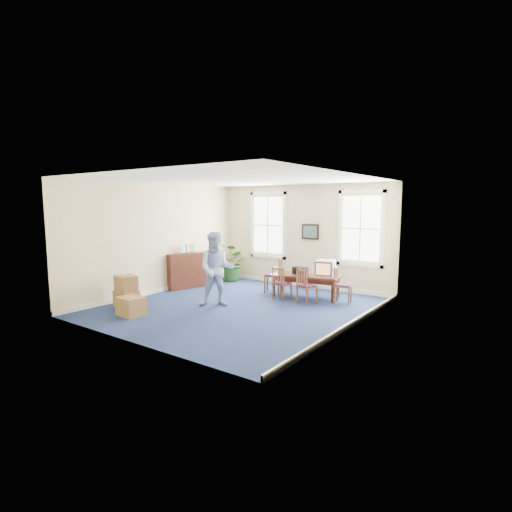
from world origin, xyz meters
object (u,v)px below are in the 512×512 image
Objects in this scene: credenza at (188,270)px; potted_plant at (233,262)px; chair_near_left at (282,283)px; man at (217,269)px; conference_table at (306,286)px; crt_tv at (325,268)px; cardboard_boxes at (135,291)px.

potted_plant is (0.42, 1.67, 0.09)m from credenza.
chair_near_left is 1.91m from man.
conference_table is at bearing 31.19° from credenza.
credenza reaches higher than crt_tv.
credenza is at bearing -175.12° from conference_table.
credenza is (-3.60, -1.01, 0.23)m from conference_table.
conference_table is 3.75m from credenza.
chair_near_left reaches higher than cardboard_boxes.
chair_near_left is at bearing -24.94° from potted_plant.
conference_table is 1.46× the size of potted_plant.
cardboard_boxes is at bearing -86.77° from potted_plant.
chair_near_left is at bearing -131.68° from conference_table.
credenza is (-3.22, -0.37, 0.09)m from chair_near_left.
conference_table is 3.27m from potted_plant.
man is (-1.94, -2.23, 0.09)m from crt_tv.
conference_table is 1.26× the size of cardboard_boxes.
chair_near_left is (-0.38, -0.64, 0.13)m from conference_table.
crt_tv reaches higher than chair_near_left.
man is 1.28× the size of cardboard_boxes.
potted_plant reaches higher than chair_near_left.
conference_table is at bearing 50.09° from cardboard_boxes.
crt_tv is 0.59× the size of chair_near_left.
crt_tv is 3.80m from potted_plant.
conference_table is 3.49× the size of crt_tv.
chair_near_left is at bearing 22.08° from credenza.
cardboard_boxes is at bearing -59.80° from credenza.
crt_tv is 0.38× the size of credenza.
potted_plant is at bearing -19.70° from chair_near_left.
cardboard_boxes is (0.24, -4.19, -0.22)m from potted_plant.
man is (-1.38, -2.19, 0.63)m from conference_table.
crt_tv is at bearing -138.72° from chair_near_left.
conference_table is 0.78m from crt_tv.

